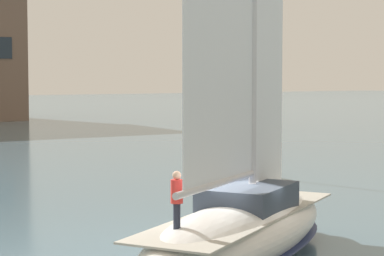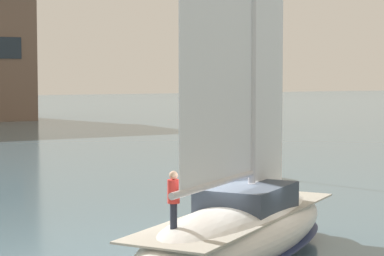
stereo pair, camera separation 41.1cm
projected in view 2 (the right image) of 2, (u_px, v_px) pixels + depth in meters
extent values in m
ellipsoid|color=white|center=(240.00, 233.00, 23.54)|extent=(11.78, 9.14, 2.01)
ellipsoid|color=#19234C|center=(239.00, 250.00, 23.58)|extent=(11.90, 9.23, 0.24)
cube|color=#BCB7A8|center=(240.00, 215.00, 23.50)|extent=(10.29, 7.93, 0.06)
cube|color=#333D4C|center=(247.00, 198.00, 24.00)|extent=(4.04, 3.74, 0.83)
cylinder|color=silver|center=(216.00, 183.00, 21.90)|extent=(4.61, 3.02, 0.20)
cube|color=white|center=(268.00, 84.00, 25.29)|extent=(2.21, 1.41, 8.14)
cylinder|color=#232838|center=(174.00, 218.00, 20.52)|extent=(0.28, 0.28, 0.85)
cylinder|color=red|center=(174.00, 191.00, 20.47)|extent=(0.47, 0.47, 0.65)
sphere|color=tan|center=(174.00, 175.00, 20.43)|extent=(0.24, 0.24, 0.24)
ellipsoid|color=#232328|center=(240.00, 166.00, 45.14)|extent=(2.57, 6.14, 1.01)
ellipsoid|color=#19234C|center=(240.00, 171.00, 45.16)|extent=(2.59, 6.20, 0.12)
cube|color=silver|center=(240.00, 161.00, 45.11)|extent=(2.19, 5.39, 0.06)
cube|color=silver|center=(237.00, 157.00, 45.33)|extent=(1.41, 1.83, 0.42)
cylinder|color=silver|center=(235.00, 99.00, 45.22)|extent=(0.12, 0.12, 7.44)
cylinder|color=silver|center=(250.00, 152.00, 44.40)|extent=(0.51, 2.66, 0.10)
cylinder|color=white|center=(250.00, 151.00, 44.39)|extent=(0.53, 2.41, 0.16)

